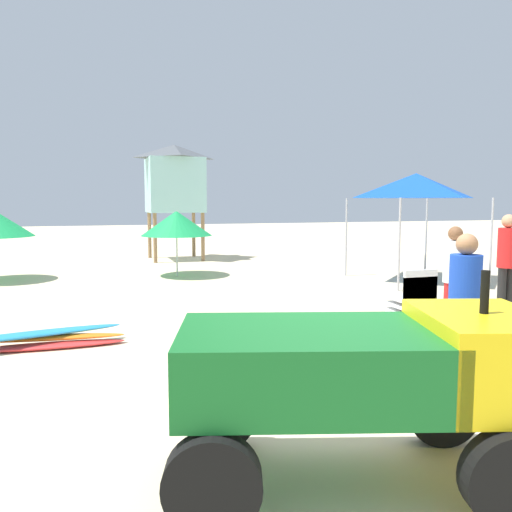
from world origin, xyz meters
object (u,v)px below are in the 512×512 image
object	(u,v)px
lifeguard_near_right	(465,302)
lifeguard_near_left	(507,258)
surfboard_pile	(36,339)
beach_umbrella_mid	(176,223)
lifeguard_far_right	(454,273)
utility_cart	(367,373)
popup_canopy	(416,186)
stacked_plastic_chairs	(414,304)
lifeguard_tower	(175,178)

from	to	relation	value
lifeguard_near_right	lifeguard_near_left	bearing A→B (deg)	41.21
surfboard_pile	beach_umbrella_mid	size ratio (longest dim) A/B	1.35
lifeguard_near_left	lifeguard_far_right	world-z (taller)	lifeguard_near_left
utility_cart	popup_canopy	world-z (taller)	popup_canopy
stacked_plastic_chairs	lifeguard_near_right	size ratio (longest dim) A/B	0.67
lifeguard_near_right	lifeguard_far_right	bearing A→B (deg)	53.80
utility_cart	lifeguard_tower	xyz separation A→B (m)	(1.04, 14.61, 1.95)
lifeguard_near_left	lifeguard_near_right	distance (m)	4.13
lifeguard_near_left	lifeguard_far_right	size ratio (longest dim) A/B	1.09
popup_canopy	lifeguard_near_left	bearing A→B (deg)	-103.52
utility_cart	popup_canopy	bearing A→B (deg)	53.59
lifeguard_near_right	popup_canopy	xyz separation A→B (m)	(4.09, 6.79, 1.40)
lifeguard_near_left	lifeguard_tower	distance (m)	11.47
lifeguard_far_right	utility_cart	bearing A→B (deg)	-135.45
lifeguard_tower	lifeguard_near_right	bearing A→B (deg)	-86.54
lifeguard_far_right	surfboard_pile	bearing A→B (deg)	169.59
lifeguard_near_right	lifeguard_tower	xyz separation A→B (m)	(-0.81, 13.36, 1.79)
utility_cart	lifeguard_far_right	world-z (taller)	lifeguard_far_right
lifeguard_near_left	lifeguard_tower	bearing A→B (deg)	110.21
beach_umbrella_mid	surfboard_pile	bearing A→B (deg)	-115.12
surfboard_pile	lifeguard_far_right	xyz separation A→B (m)	(5.84, -1.07, 0.80)
beach_umbrella_mid	utility_cart	bearing A→B (deg)	-92.30
utility_cart	lifeguard_far_right	distance (m)	4.66
beach_umbrella_mid	lifeguard_near_right	bearing A→B (deg)	-81.39
surfboard_pile	utility_cart	bearing A→B (deg)	-59.86
lifeguard_near_left	lifeguard_far_right	xyz separation A→B (m)	(-1.63, -0.71, -0.09)
utility_cart	lifeguard_near_left	bearing A→B (deg)	38.75
lifeguard_near_right	lifeguard_far_right	xyz separation A→B (m)	(1.47, 2.01, -0.03)
beach_umbrella_mid	lifeguard_near_left	bearing A→B (deg)	-55.76
lifeguard_near_left	utility_cart	bearing A→B (deg)	-141.25
lifeguard_near_left	popup_canopy	distance (m)	4.39
utility_cart	lifeguard_tower	distance (m)	14.78
popup_canopy	surfboard_pile	bearing A→B (deg)	-156.34
stacked_plastic_chairs	surfboard_pile	xyz separation A→B (m)	(-4.70, 1.74, -0.53)
lifeguard_tower	lifeguard_far_right	bearing A→B (deg)	-78.62
stacked_plastic_chairs	lifeguard_tower	distance (m)	12.24
surfboard_pile	lifeguard_far_right	world-z (taller)	lifeguard_far_right
lifeguard_far_right	popup_canopy	size ratio (longest dim) A/B	0.60
lifeguard_near_left	popup_canopy	size ratio (longest dim) A/B	0.66
popup_canopy	lifeguard_tower	world-z (taller)	lifeguard_tower
utility_cart	beach_umbrella_mid	distance (m)	10.65
lifeguard_near_left	popup_canopy	xyz separation A→B (m)	(0.98, 4.07, 1.33)
lifeguard_near_right	lifeguard_tower	distance (m)	13.50
utility_cart	beach_umbrella_mid	bearing A→B (deg)	87.70
lifeguard_far_right	beach_umbrella_mid	bearing A→B (deg)	111.46
surfboard_pile	popup_canopy	size ratio (longest dim) A/B	0.94
lifeguard_near_right	stacked_plastic_chairs	bearing A→B (deg)	75.91
lifeguard_tower	beach_umbrella_mid	distance (m)	4.25
surfboard_pile	lifeguard_far_right	distance (m)	5.99
popup_canopy	beach_umbrella_mid	bearing A→B (deg)	154.86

